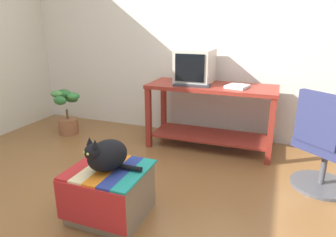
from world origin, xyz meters
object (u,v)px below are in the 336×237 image
book (237,86)px  tv_monitor (195,66)px  keyboard (192,85)px  cat (107,155)px  ottoman_with_blanket (110,192)px  office_chair (323,148)px  potted_plant (67,112)px  desk (211,106)px

book → tv_monitor: bearing=179.7°
tv_monitor → keyboard: 0.28m
book → cat: book is taller
book → cat: 1.72m
book → ottoman_with_blanket: 1.78m
keyboard → ottoman_with_blanket: bearing=-102.3°
tv_monitor → cat: tv_monitor is taller
office_chair → potted_plant: bearing=31.8°
tv_monitor → desk: bearing=-20.4°
desk → ottoman_with_blanket: 1.66m
desk → office_chair: 1.27m
desk → ottoman_with_blanket: (-0.39, -1.59, -0.31)m
tv_monitor → potted_plant: size_ratio=0.81×
tv_monitor → book: tv_monitor is taller
keyboard → book: book is taller
desk → potted_plant: (-1.87, -0.22, -0.22)m
desk → cat: (-0.39, -1.61, 0.01)m
office_chair → keyboard: bearing=19.8°
desk → cat: bearing=-104.2°
desk → book: bearing=-8.5°
tv_monitor → keyboard: bearing=-83.0°
book → ottoman_with_blanket: book is taller
desk → tv_monitor: size_ratio=3.06×
cat → ottoman_with_blanket: bearing=129.6°
potted_plant → office_chair: bearing=-6.9°
book → potted_plant: size_ratio=0.41×
tv_monitor → ottoman_with_blanket: size_ratio=0.85×
potted_plant → office_chair: size_ratio=0.66×
cat → potted_plant: size_ratio=0.70×
desk → potted_plant: bearing=-173.9°
desk → office_chair: size_ratio=1.62×
tv_monitor → keyboard: (0.03, -0.21, -0.18)m
keyboard → ottoman_with_blanket: keyboard is taller
tv_monitor → cat: bearing=-96.2°
keyboard → potted_plant: 1.75m
office_chair → desk: bearing=11.3°
cat → office_chair: size_ratio=0.46×
desk → tv_monitor: tv_monitor is taller
ottoman_with_blanket → office_chair: (1.52, 1.00, 0.19)m
tv_monitor → book: size_ratio=1.96×
desk → keyboard: 0.35m
book → ottoman_with_blanket: size_ratio=0.43×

